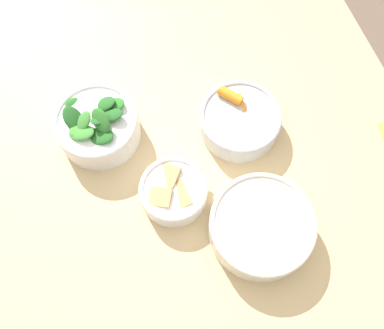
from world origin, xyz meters
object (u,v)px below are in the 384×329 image
bowl_cookies (173,191)px  bowl_beans_hotdog (261,227)px  bowl_greens (98,126)px  bowl_carrots (240,120)px

bowl_cookies → bowl_beans_hotdog: bearing=48.8°
bowl_beans_hotdog → bowl_cookies: bearing=-131.2°
bowl_greens → bowl_cookies: 0.20m
bowl_greens → bowl_cookies: (0.17, 0.10, -0.01)m
bowl_greens → bowl_beans_hotdog: bearing=39.3°
bowl_beans_hotdog → bowl_cookies: 0.17m
bowl_greens → bowl_cookies: size_ratio=1.29×
bowl_beans_hotdog → bowl_cookies: size_ratio=1.49×
bowl_carrots → bowl_cookies: (0.10, -0.17, -0.00)m
bowl_carrots → bowl_greens: bearing=-104.2°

